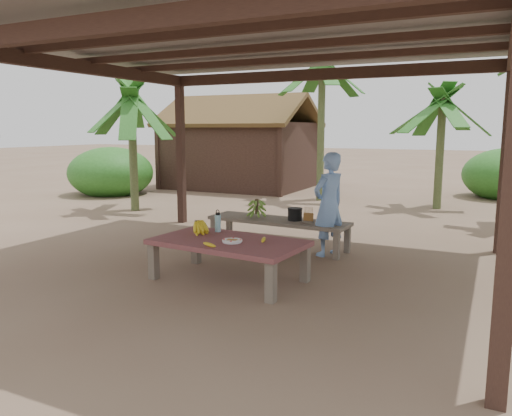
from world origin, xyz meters
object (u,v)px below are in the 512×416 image
at_px(ripe_banana_bunch, 196,226).
at_px(plate, 232,241).
at_px(work_table, 228,245).
at_px(cooking_pot, 295,214).
at_px(bench, 278,223).
at_px(woman, 329,204).
at_px(water_flask, 218,222).

bearing_deg(ripe_banana_bunch, plate, -21.17).
xyz_separation_m(work_table, cooking_pot, (0.15, 1.81, 0.11)).
distance_m(work_table, cooking_pot, 1.82).
xyz_separation_m(bench, cooking_pot, (0.27, 0.02, 0.15)).
height_order(bench, woman, woman).
height_order(ripe_banana_bunch, plate, ripe_banana_bunch).
bearing_deg(bench, cooking_pot, 8.40).
xyz_separation_m(water_flask, cooking_pot, (0.51, 1.44, -0.08)).
relative_size(water_flask, woman, 0.19).
distance_m(work_table, water_flask, 0.55).
height_order(ripe_banana_bunch, cooking_pot, ripe_banana_bunch).
bearing_deg(work_table, bench, 98.99).
distance_m(bench, plate, 1.90).
height_order(work_table, woman, woman).
bearing_deg(water_flask, cooking_pot, 70.63).
bearing_deg(woman, plate, 9.32).
relative_size(ripe_banana_bunch, plate, 1.29).
distance_m(work_table, woman, 1.86).
bearing_deg(plate, woman, 71.25).
xyz_separation_m(bench, woman, (0.83, -0.10, 0.35)).
xyz_separation_m(work_table, plate, (0.10, -0.09, 0.08)).
distance_m(water_flask, woman, 1.70).
height_order(plate, woman, woman).
relative_size(bench, cooking_pot, 10.42).
bearing_deg(woman, cooking_pot, -73.83).
bearing_deg(cooking_pot, ripe_banana_bunch, -113.05).
distance_m(ripe_banana_bunch, cooking_pot, 1.79).
relative_size(bench, ripe_banana_bunch, 7.26).
height_order(bench, cooking_pot, cooking_pot).
height_order(plate, cooking_pot, cooking_pot).
relative_size(work_table, water_flask, 6.49).
bearing_deg(bench, woman, -3.17).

